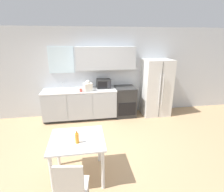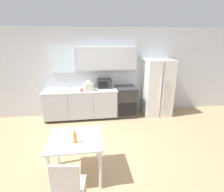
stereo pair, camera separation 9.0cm
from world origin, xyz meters
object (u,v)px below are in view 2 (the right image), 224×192
object	(u,v)px
oven_range	(126,101)
coffee_mug	(82,90)
dining_table	(76,145)
drink_bottle	(75,137)
microwave	(104,84)
dining_chair_near	(68,186)
refrigerator	(157,88)

from	to	relation	value
oven_range	coffee_mug	xyz separation A→B (m)	(-1.35, -0.21, 0.50)
dining_table	drink_bottle	size ratio (longest dim) A/B	3.83
oven_range	dining_table	world-z (taller)	oven_range
microwave	drink_bottle	size ratio (longest dim) A/B	1.78
drink_bottle	dining_chair_near	bearing A→B (deg)	-96.34
oven_range	dining_chair_near	bearing A→B (deg)	-114.42
oven_range	dining_table	size ratio (longest dim) A/B	1.03
microwave	dining_table	xyz separation A→B (m)	(-0.75, -2.58, -0.41)
refrigerator	dining_table	size ratio (longest dim) A/B	1.95
microwave	dining_chair_near	world-z (taller)	microwave
dining_chair_near	refrigerator	bearing A→B (deg)	60.79
microwave	drink_bottle	xyz separation A→B (m)	(-0.74, -2.70, -0.19)
dining_table	refrigerator	bearing A→B (deg)	45.25
coffee_mug	oven_range	bearing A→B (deg)	8.84
oven_range	coffee_mug	world-z (taller)	coffee_mug
dining_chair_near	microwave	bearing A→B (deg)	84.76
coffee_mug	dining_table	bearing A→B (deg)	-91.55
refrigerator	dining_chair_near	bearing A→B (deg)	-127.58
coffee_mug	dining_chair_near	size ratio (longest dim) A/B	0.11
oven_range	coffee_mug	bearing A→B (deg)	-171.16
dining_chair_near	drink_bottle	xyz separation A→B (m)	(0.07, 0.66, 0.32)
oven_range	refrigerator	size ratio (longest dim) A/B	0.53
dining_table	dining_chair_near	size ratio (longest dim) A/B	0.98
refrigerator	coffee_mug	distance (m)	2.36
refrigerator	drink_bottle	bearing A→B (deg)	-133.26
oven_range	refrigerator	world-z (taller)	refrigerator
refrigerator	drink_bottle	world-z (taller)	refrigerator
coffee_mug	refrigerator	bearing A→B (deg)	4.48
dining_table	dining_chair_near	xyz separation A→B (m)	(-0.06, -0.79, -0.10)
oven_range	drink_bottle	xyz separation A→B (m)	(-1.40, -2.58, 0.39)
oven_range	drink_bottle	distance (m)	2.96
refrigerator	coffee_mug	size ratio (longest dim) A/B	16.59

